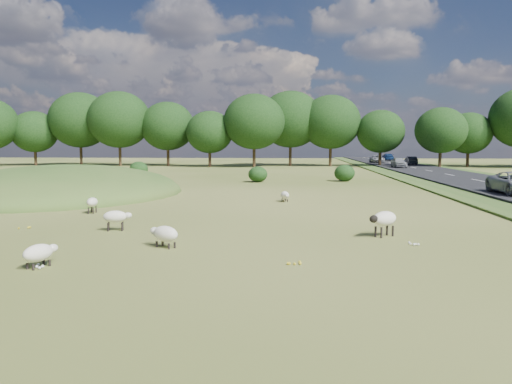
{
  "coord_description": "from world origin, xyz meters",
  "views": [
    {
      "loc": [
        3.94,
        -21.05,
        3.42
      ],
      "look_at": [
        2.0,
        4.0,
        1.0
      ],
      "focal_mm": 35.0,
      "sensor_mm": 36.0,
      "label": 1
    }
  ],
  "objects_px": {
    "sheep_3": "(384,219)",
    "sheep_1": "(39,253)",
    "sheep_2": "(92,202)",
    "sheep_4": "(285,195)",
    "sheep_0": "(165,234)",
    "car_2": "(388,157)",
    "car_4": "(399,162)",
    "car_6": "(411,161)",
    "car_7": "(377,159)",
    "sheep_5": "(116,217)"
  },
  "relations": [
    {
      "from": "car_2",
      "to": "car_4",
      "type": "relative_size",
      "value": 1.13
    },
    {
      "from": "sheep_2",
      "to": "sheep_4",
      "type": "xyz_separation_m",
      "value": [
        9.42,
        5.67,
        -0.16
      ]
    },
    {
      "from": "sheep_1",
      "to": "sheep_2",
      "type": "height_order",
      "value": "sheep_2"
    },
    {
      "from": "sheep_2",
      "to": "sheep_3",
      "type": "height_order",
      "value": "sheep_3"
    },
    {
      "from": "sheep_0",
      "to": "sheep_3",
      "type": "distance_m",
      "value": 7.98
    },
    {
      "from": "sheep_1",
      "to": "car_4",
      "type": "bearing_deg",
      "value": 1.01
    },
    {
      "from": "sheep_5",
      "to": "sheep_4",
      "type": "bearing_deg",
      "value": 45.57
    },
    {
      "from": "sheep_3",
      "to": "car_2",
      "type": "height_order",
      "value": "car_2"
    },
    {
      "from": "sheep_4",
      "to": "car_4",
      "type": "distance_m",
      "value": 42.31
    },
    {
      "from": "sheep_4",
      "to": "car_2",
      "type": "height_order",
      "value": "car_2"
    },
    {
      "from": "sheep_3",
      "to": "sheep_4",
      "type": "distance_m",
      "value": 11.63
    },
    {
      "from": "sheep_0",
      "to": "sheep_1",
      "type": "xyz_separation_m",
      "value": [
        -2.78,
        -2.93,
        -0.04
      ]
    },
    {
      "from": "sheep_0",
      "to": "sheep_2",
      "type": "height_order",
      "value": "sheep_2"
    },
    {
      "from": "car_7",
      "to": "car_6",
      "type": "bearing_deg",
      "value": -65.14
    },
    {
      "from": "sheep_1",
      "to": "sheep_5",
      "type": "height_order",
      "value": "sheep_5"
    },
    {
      "from": "sheep_4",
      "to": "sheep_5",
      "type": "distance_m",
      "value": 12.31
    },
    {
      "from": "sheep_3",
      "to": "sheep_4",
      "type": "xyz_separation_m",
      "value": [
        -3.86,
        10.97,
        -0.27
      ]
    },
    {
      "from": "sheep_1",
      "to": "sheep_3",
      "type": "xyz_separation_m",
      "value": [
        10.36,
        5.41,
        0.25
      ]
    },
    {
      "from": "sheep_4",
      "to": "car_6",
      "type": "xyz_separation_m",
      "value": [
        18.52,
        49.44,
        0.48
      ]
    },
    {
      "from": "sheep_3",
      "to": "sheep_2",
      "type": "bearing_deg",
      "value": -61.49
    },
    {
      "from": "sheep_1",
      "to": "car_7",
      "type": "relative_size",
      "value": 0.26
    },
    {
      "from": "sheep_0",
      "to": "sheep_1",
      "type": "bearing_deg",
      "value": 80.44
    },
    {
      "from": "sheep_3",
      "to": "sheep_5",
      "type": "xyz_separation_m",
      "value": [
        -10.33,
        0.5,
        -0.11
      ]
    },
    {
      "from": "sheep_4",
      "to": "sheep_3",
      "type": "bearing_deg",
      "value": 6.97
    },
    {
      "from": "car_4",
      "to": "sheep_0",
      "type": "bearing_deg",
      "value": -109.15
    },
    {
      "from": "sheep_3",
      "to": "sheep_1",
      "type": "bearing_deg",
      "value": -12.14
    },
    {
      "from": "sheep_0",
      "to": "car_2",
      "type": "relative_size",
      "value": 0.27
    },
    {
      "from": "sheep_2",
      "to": "sheep_4",
      "type": "height_order",
      "value": "sheep_2"
    },
    {
      "from": "sheep_3",
      "to": "sheep_5",
      "type": "relative_size",
      "value": 1.11
    },
    {
      "from": "car_4",
      "to": "car_7",
      "type": "distance_m",
      "value": 17.98
    },
    {
      "from": "car_6",
      "to": "car_7",
      "type": "xyz_separation_m",
      "value": [
        -3.8,
        8.2,
        0.01
      ]
    },
    {
      "from": "sheep_3",
      "to": "car_4",
      "type": "relative_size",
      "value": 0.31
    },
    {
      "from": "sheep_0",
      "to": "car_4",
      "type": "bearing_deg",
      "value": -75.23
    },
    {
      "from": "sheep_1",
      "to": "car_2",
      "type": "bearing_deg",
      "value": 5.41
    },
    {
      "from": "car_6",
      "to": "sheep_3",
      "type": "bearing_deg",
      "value": 76.36
    },
    {
      "from": "sheep_0",
      "to": "car_7",
      "type": "xyz_separation_m",
      "value": [
        18.44,
        71.1,
        0.43
      ]
    },
    {
      "from": "sheep_1",
      "to": "car_6",
      "type": "height_order",
      "value": "car_6"
    },
    {
      "from": "car_7",
      "to": "sheep_1",
      "type": "bearing_deg",
      "value": -105.99
    },
    {
      "from": "sheep_3",
      "to": "car_2",
      "type": "relative_size",
      "value": 0.28
    },
    {
      "from": "sheep_3",
      "to": "car_7",
      "type": "bearing_deg",
      "value": -138.73
    },
    {
      "from": "sheep_0",
      "to": "sheep_3",
      "type": "height_order",
      "value": "sheep_3"
    },
    {
      "from": "sheep_2",
      "to": "sheep_5",
      "type": "bearing_deg",
      "value": -154.92
    },
    {
      "from": "car_7",
      "to": "sheep_2",
      "type": "bearing_deg",
      "value": -110.87
    },
    {
      "from": "sheep_3",
      "to": "car_6",
      "type": "relative_size",
      "value": 0.34
    },
    {
      "from": "car_6",
      "to": "car_4",
      "type": "bearing_deg",
      "value": 68.77
    },
    {
      "from": "sheep_0",
      "to": "sheep_4",
      "type": "bearing_deg",
      "value": -71.54
    },
    {
      "from": "sheep_0",
      "to": "sheep_2",
      "type": "relative_size",
      "value": 1.13
    },
    {
      "from": "car_2",
      "to": "sheep_1",
      "type": "bearing_deg",
      "value": 73.66
    },
    {
      "from": "sheep_5",
      "to": "car_6",
      "type": "distance_m",
      "value": 64.92
    },
    {
      "from": "sheep_2",
      "to": "car_6",
      "type": "bearing_deg",
      "value": -33.43
    }
  ]
}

